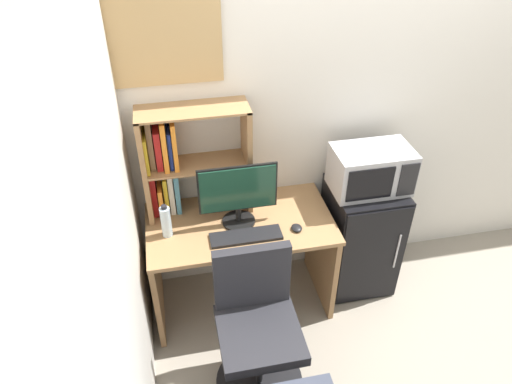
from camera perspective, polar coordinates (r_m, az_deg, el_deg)
wall_back at (r=3.54m, az=19.01°, el=9.85°), size 6.40×0.04×2.60m
wall_left at (r=1.85m, az=-16.92°, el=-17.82°), size 0.04×4.40×2.60m
desk at (r=3.28m, az=-1.84°, el=-6.74°), size 1.22×0.67×0.76m
hutch_bookshelf at (r=3.06m, az=-9.13°, el=3.71°), size 0.68×0.25×0.74m
monitor at (r=2.98m, az=-2.17°, el=-0.11°), size 0.50×0.21×0.43m
keyboard at (r=3.00m, az=-1.21°, el=-5.32°), size 0.45×0.14×0.02m
computer_mouse at (r=3.07m, az=4.87°, el=-4.29°), size 0.07×0.08×0.03m
water_bottle at (r=3.01m, az=-10.70°, el=-3.48°), size 0.07×0.07×0.23m
mini_fridge at (r=3.59m, az=12.32°, el=-5.18°), size 0.48×0.50×0.86m
microwave at (r=3.25m, az=13.58°, el=2.61°), size 0.52×0.33×0.30m
desk_chair at (r=2.94m, az=0.16°, el=-16.51°), size 0.54×0.54×0.95m
wall_corkboard at (r=2.84m, az=-11.65°, el=17.53°), size 0.72×0.02×0.54m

